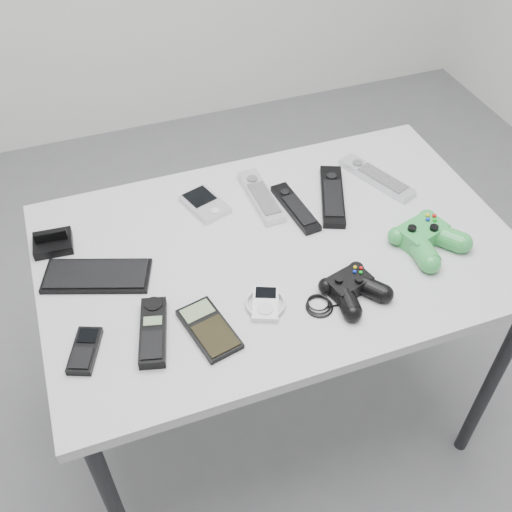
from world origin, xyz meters
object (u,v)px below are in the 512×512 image
object	(u,v)px
mobile_phone	(85,350)
calculator	(209,329)
cordless_handset	(153,332)
mp3_player	(265,303)
remote_black_b	(332,195)
pda	(205,203)
remote_black_a	(295,207)
desk	(278,266)
controller_black	(353,287)
remote_silver_a	(261,196)
controller_green	(427,236)
pda_keyboard	(97,275)
remote_silver_b	(376,177)

from	to	relation	value
mobile_phone	calculator	size ratio (longest dim) A/B	0.71
cordless_handset	mp3_player	bearing A→B (deg)	13.64
remote_black_b	cordless_handset	size ratio (longest dim) A/B	1.38
pda	remote_black_a	bearing A→B (deg)	-42.04
desk	mp3_player	distance (m)	0.20
remote_black_a	mobile_phone	size ratio (longest dim) A/B	1.75
controller_black	desk	bearing A→B (deg)	101.96
cordless_handset	mp3_player	world-z (taller)	cordless_handset
remote_silver_a	cordless_handset	distance (m)	0.49
desk	controller_green	xyz separation A→B (m)	(0.33, -0.11, 0.09)
pda_keyboard	cordless_handset	size ratio (longest dim) A/B	1.41
pda	cordless_handset	world-z (taller)	cordless_handset
calculator	mp3_player	bearing A→B (deg)	-2.33
pda	remote_black_a	distance (m)	0.23
mobile_phone	cordless_handset	xyz separation A→B (m)	(0.14, -0.00, 0.00)
remote_black_a	remote_silver_b	xyz separation A→B (m)	(0.25, 0.04, 0.00)
desk	remote_silver_b	distance (m)	0.37
controller_green	pda_keyboard	bearing A→B (deg)	151.53
remote_silver_a	controller_black	size ratio (longest dim) A/B	0.94
remote_silver_b	controller_green	world-z (taller)	controller_green
cordless_handset	remote_black_a	bearing A→B (deg)	46.42
desk	pda	xyz separation A→B (m)	(-0.12, 0.20, 0.07)
pda	remote_black_a	xyz separation A→B (m)	(0.21, -0.09, -0.00)
mobile_phone	mp3_player	bearing A→B (deg)	20.96
mp3_player	controller_black	world-z (taller)	controller_black
desk	pda	size ratio (longest dim) A/B	9.07
mobile_phone	calculator	world-z (taller)	mobile_phone
remote_black_b	remote_silver_b	distance (m)	0.14
pda	cordless_handset	size ratio (longest dim) A/B	0.73
pda	mobile_phone	distance (m)	0.50
pda	mobile_phone	world-z (taller)	pda
controller_black	calculator	bearing A→B (deg)	163.54
controller_green	remote_silver_a	bearing A→B (deg)	120.09
calculator	remote_silver_b	bearing A→B (deg)	17.96
remote_black_a	remote_black_b	distance (m)	0.11
controller_black	controller_green	xyz separation A→B (m)	(0.23, 0.08, 0.00)
pda_keyboard	mobile_phone	world-z (taller)	mobile_phone
mobile_phone	remote_silver_a	bearing A→B (deg)	55.73
desk	remote_black_b	distance (m)	0.24
remote_silver_a	remote_black_b	bearing A→B (deg)	-20.39
desk	remote_black_a	world-z (taller)	remote_black_a
pda_keyboard	remote_silver_b	bearing A→B (deg)	27.17
remote_silver_b	remote_black_b	bearing A→B (deg)	169.61
remote_silver_a	remote_black_b	xyz separation A→B (m)	(0.17, -0.06, -0.00)
mp3_player	controller_green	bearing A→B (deg)	28.92
cordless_handset	controller_green	xyz separation A→B (m)	(0.66, 0.05, 0.01)
remote_black_a	mobile_phone	bearing A→B (deg)	-160.72
pda_keyboard	controller_black	distance (m)	0.57
remote_black_b	mp3_player	xyz separation A→B (m)	(-0.29, -0.28, -0.00)
mobile_phone	calculator	distance (m)	0.25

